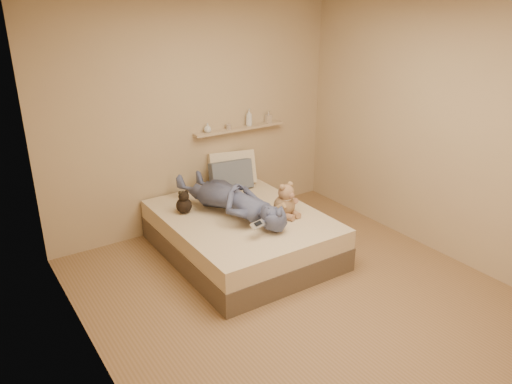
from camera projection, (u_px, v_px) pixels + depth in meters
room at (298, 161)px, 4.20m from camera, size 3.80×3.80×3.80m
bed at (242, 234)px, 5.32m from camera, size 1.50×1.90×0.45m
game_console at (258, 224)px, 4.69m from camera, size 0.17×0.10×0.05m
teddy_bear at (285, 202)px, 5.16m from camera, size 0.30×0.30×0.37m
dark_plush at (184, 203)px, 5.24m from camera, size 0.17×0.17×0.26m
pillow_cream at (232, 168)px, 6.00m from camera, size 0.60×0.40×0.43m
pillow_grey at (231, 175)px, 5.86m from camera, size 0.52×0.27×0.36m
person at (231, 198)px, 5.20m from camera, size 0.81×1.54×0.35m
wall_shelf at (240, 129)px, 5.98m from camera, size 1.20×0.12×0.03m
shelf_bottles at (241, 121)px, 5.96m from camera, size 0.95×0.11×0.21m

